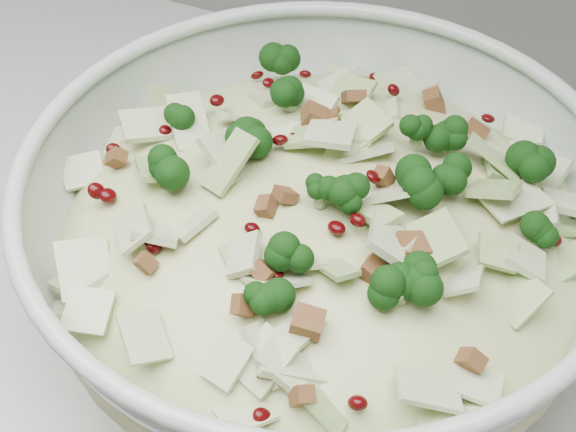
# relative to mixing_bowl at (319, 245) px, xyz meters

# --- Properties ---
(mixing_bowl) EXTENTS (0.45, 0.45, 0.17)m
(mixing_bowl) POSITION_rel_mixing_bowl_xyz_m (0.00, 0.00, 0.00)
(mixing_bowl) COLOR #ABBCAF
(mixing_bowl) RESTS_ON counter
(salad) EXTENTS (0.44, 0.44, 0.17)m
(salad) POSITION_rel_mixing_bowl_xyz_m (-0.00, 0.00, 0.03)
(salad) COLOR #C2C587
(salad) RESTS_ON mixing_bowl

